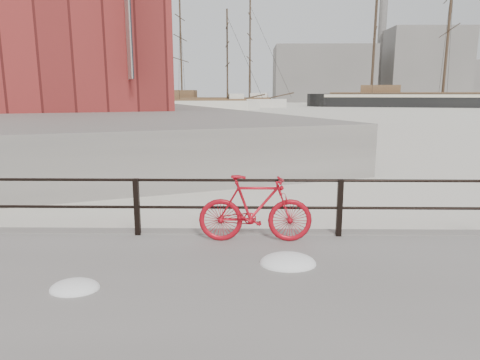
% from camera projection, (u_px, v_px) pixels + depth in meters
% --- Properties ---
extents(far_quay, '(78.44, 148.07, 1.80)m').
position_uv_depth(far_quay, '(58.00, 104.00, 78.62)').
color(far_quay, gray).
rests_on(far_quay, ground).
extents(bicycle, '(1.87, 0.28, 1.13)m').
position_uv_depth(bicycle, '(255.00, 209.00, 7.06)').
color(bicycle, '#AC0B18').
rests_on(bicycle, promenade).
extents(barque_black, '(65.39, 34.95, 35.09)m').
position_uv_depth(barque_black, '(441.00, 107.00, 88.85)').
color(barque_black, black).
rests_on(barque_black, ground).
extents(schooner_mid, '(32.51, 16.14, 22.38)m').
position_uv_depth(schooner_mid, '(216.00, 107.00, 89.44)').
color(schooner_mid, beige).
rests_on(schooner_mid, ground).
extents(schooner_left, '(24.28, 13.03, 17.79)m').
position_uv_depth(schooner_left, '(198.00, 110.00, 75.60)').
color(schooner_left, beige).
rests_on(schooner_left, ground).
extents(workboat_near, '(10.77, 4.16, 7.00)m').
position_uv_depth(workboat_near, '(14.00, 128.00, 34.78)').
color(workboat_near, black).
rests_on(workboat_near, ground).
extents(workboat_far, '(11.93, 4.40, 7.00)m').
position_uv_depth(workboat_far, '(32.00, 117.00, 51.05)').
color(workboat_far, black).
rests_on(workboat_far, ground).
extents(apartment_cream, '(24.16, 21.40, 21.20)m').
position_uv_depth(apartment_cream, '(35.00, 31.00, 66.48)').
color(apartment_cream, beige).
rests_on(apartment_cream, far_quay).
extents(apartment_grey, '(26.02, 22.15, 23.20)m').
position_uv_depth(apartment_grey, '(44.00, 40.00, 86.40)').
color(apartment_grey, '#9A9A95').
rests_on(apartment_grey, far_quay).
extents(apartment_brick, '(27.87, 22.90, 21.20)m').
position_uv_depth(apartment_brick, '(50.00, 55.00, 107.64)').
color(apartment_brick, maroon).
rests_on(apartment_brick, far_quay).
extents(industrial_west, '(32.00, 18.00, 18.00)m').
position_uv_depth(industrial_west, '(322.00, 75.00, 142.68)').
color(industrial_west, gray).
rests_on(industrial_west, ground).
extents(industrial_mid, '(26.00, 20.00, 24.00)m').
position_uv_depth(industrial_mid, '(422.00, 66.00, 146.42)').
color(industrial_mid, gray).
rests_on(industrial_mid, ground).
extents(smokestack, '(2.80, 2.80, 44.00)m').
position_uv_depth(smokestack, '(382.00, 38.00, 149.54)').
color(smokestack, gray).
rests_on(smokestack, ground).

